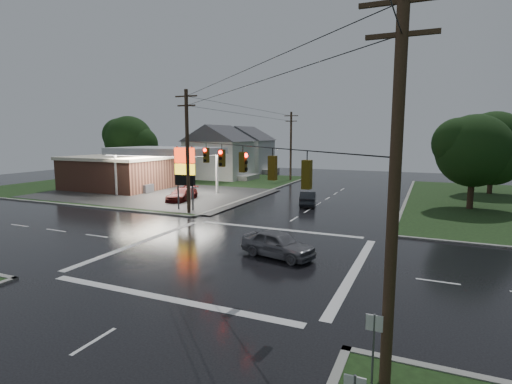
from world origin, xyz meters
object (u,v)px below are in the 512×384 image
at_px(tree_ne_near, 476,151).
at_px(tree_ne_far, 495,142).
at_px(utility_pole_nw, 187,150).
at_px(car_crossing, 278,244).
at_px(house_far, 245,149).
at_px(tree_nw_behind, 130,140).
at_px(utility_pole_n, 291,145).
at_px(car_north, 308,198).
at_px(house_near, 219,151).
at_px(utility_pole_se, 394,187).
at_px(gas_station, 126,170).
at_px(pylon_sign, 185,168).
at_px(car_pump, 182,194).

distance_m(tree_ne_near, tree_ne_far, 12.39).
height_order(utility_pole_nw, car_crossing, utility_pole_nw).
distance_m(house_far, car_crossing, 53.47).
bearing_deg(utility_pole_nw, tree_nw_behind, 139.90).
xyz_separation_m(utility_pole_n, car_north, (8.70, -20.08, -4.75)).
bearing_deg(house_near, utility_pole_se, -56.21).
height_order(gas_station, utility_pole_se, utility_pole_se).
relative_size(tree_ne_near, car_crossing, 1.98).
xyz_separation_m(house_near, house_far, (-1.00, 12.00, 0.00)).
relative_size(car_north, car_crossing, 0.96).
distance_m(gas_station, tree_ne_far, 45.29).
bearing_deg(house_near, car_crossing, -56.54).
xyz_separation_m(tree_ne_far, car_north, (-17.95, -16.08, -5.46)).
relative_size(utility_pole_se, tree_nw_behind, 1.10).
height_order(utility_pole_n, house_near, utility_pole_n).
height_order(utility_pole_se, tree_nw_behind, utility_pole_se).
bearing_deg(pylon_sign, tree_ne_far, 40.35).
distance_m(gas_station, house_near, 17.07).
relative_size(pylon_sign, tree_nw_behind, 0.60).
distance_m(house_far, tree_nw_behind, 21.65).
xyz_separation_m(house_far, car_north, (21.15, -30.08, -3.69)).
relative_size(tree_nw_behind, car_north, 2.30).
relative_size(gas_station, utility_pole_n, 2.50).
bearing_deg(tree_nw_behind, car_pump, -36.94).
distance_m(house_far, car_north, 36.96).
bearing_deg(house_far, tree_ne_near, -35.77).
height_order(pylon_sign, house_far, house_far).
relative_size(tree_ne_near, car_pump, 1.85).
distance_m(pylon_sign, utility_pole_nw, 2.22).
bearing_deg(car_crossing, car_pump, 63.37).
relative_size(tree_ne_far, car_north, 2.26).
bearing_deg(utility_pole_nw, utility_pole_n, 90.00).
distance_m(utility_pole_nw, tree_ne_near, 26.74).
xyz_separation_m(house_near, car_north, (20.15, -18.08, -3.69)).
relative_size(house_far, car_pump, 2.27).
bearing_deg(gas_station, tree_ne_near, 3.30).
xyz_separation_m(pylon_sign, car_crossing, (12.97, -9.93, -3.24)).
bearing_deg(car_north, tree_ne_near, -178.21).
xyz_separation_m(gas_station, utility_pole_nw, (16.18, -10.20, 3.17)).
relative_size(tree_nw_behind, car_pump, 2.06).
bearing_deg(utility_pole_se, car_north, 110.59).
relative_size(utility_pole_n, car_pump, 2.16).
distance_m(utility_pole_n, car_crossing, 39.57).
relative_size(pylon_sign, car_north, 1.38).
relative_size(pylon_sign, utility_pole_n, 0.57).
bearing_deg(car_north, gas_station, -17.57).
height_order(utility_pole_n, tree_nw_behind, utility_pole_n).
bearing_deg(car_pump, utility_pole_nw, -57.57).
distance_m(car_north, car_pump, 13.51).
bearing_deg(house_near, tree_ne_near, -21.76).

